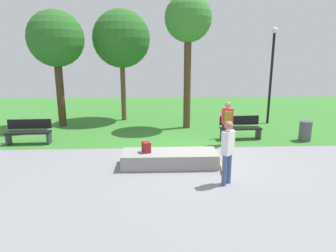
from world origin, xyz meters
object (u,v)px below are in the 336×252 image
park_bench_by_oak (240,127)px  lamp_post (272,67)px  tree_slender_maple (188,21)px  concrete_ledge (169,159)px  pedestrian_with_backpack (227,120)px  park_bench_far_right (29,131)px  skater_performing_trick (228,148)px  backpack_on_ledge (146,147)px  tree_young_birch (121,39)px  skateboard_by_ledge (225,168)px  tree_leaning_ash (56,40)px  trash_bin (305,131)px

park_bench_by_oak → lamp_post: bearing=51.6°
tree_slender_maple → lamp_post: size_ratio=1.29×
concrete_ledge → pedestrian_with_backpack: (2.21, 2.03, 0.75)m
concrete_ledge → park_bench_by_oak: park_bench_by_oak is taller
park_bench_far_right → lamp_post: 10.91m
skater_performing_trick → park_bench_far_right: size_ratio=1.04×
concrete_ledge → park_bench_by_oak: bearing=44.1°
concrete_ledge → backpack_on_ledge: bearing=-179.4°
skater_performing_trick → tree_slender_maple: (-0.40, 6.19, 3.68)m
concrete_ledge → tree_young_birch: size_ratio=0.52×
park_bench_by_oak → tree_young_birch: tree_young_birch is taller
skateboard_by_ledge → tree_leaning_ash: tree_leaning_ash is taller
concrete_ledge → tree_leaning_ash: (-4.80, 5.38, 3.70)m
park_bench_by_oak → tree_young_birch: bearing=142.9°
tree_young_birch → lamp_post: 7.31m
skateboard_by_ledge → tree_young_birch: bearing=117.3°
skater_performing_trick → tree_young_birch: (-3.45, 7.99, 3.04)m
concrete_ledge → pedestrian_with_backpack: bearing=42.6°
concrete_ledge → skater_performing_trick: skater_performing_trick is taller
tree_slender_maple → pedestrian_with_backpack: tree_slender_maple is taller
concrete_ledge → tree_slender_maple: (1.01, 4.83, 4.44)m
park_bench_by_oak → pedestrian_with_backpack: pedestrian_with_backpack is taller
skateboard_by_ledge → tree_leaning_ash: (-6.39, 5.80, 3.86)m
concrete_ledge → trash_bin: (5.40, 2.47, 0.17)m
tree_leaning_ash → tree_young_birch: tree_young_birch is taller
tree_leaning_ash → tree_slender_maple: (5.81, -0.55, 0.75)m
park_bench_far_right → tree_leaning_ash: bearing=82.4°
park_bench_by_oak → trash_bin: park_bench_by_oak is taller
tree_slender_maple → pedestrian_with_backpack: size_ratio=3.57×
skateboard_by_ledge → tree_young_birch: tree_young_birch is taller
tree_leaning_ash → backpack_on_ledge: bearing=-52.7°
park_bench_far_right → tree_slender_maple: size_ratio=0.28×
park_bench_far_right → park_bench_by_oak: same height
skateboard_by_ledge → pedestrian_with_backpack: (0.62, 2.45, 0.91)m
skater_performing_trick → skateboard_by_ledge: (0.18, 0.95, -0.92)m
tree_slender_maple → tree_leaning_ash: bearing=174.6°
park_bench_far_right → pedestrian_with_backpack: (7.39, -0.51, 0.49)m
skateboard_by_ledge → park_bench_far_right: park_bench_far_right is taller
tree_young_birch → skateboard_by_ledge: bearing=-62.7°
skateboard_by_ledge → lamp_post: lamp_post is taller
skateboard_by_ledge → pedestrian_with_backpack: pedestrian_with_backpack is taller
skater_performing_trick → skateboard_by_ledge: bearing=79.2°
pedestrian_with_backpack → park_bench_by_oak: bearing=48.2°
backpack_on_ledge → concrete_ledge: bearing=68.1°
tree_slender_maple → skateboard_by_ledge: bearing=-83.7°
skateboard_by_ledge → park_bench_far_right: size_ratio=0.51×
backpack_on_ledge → pedestrian_with_backpack: pedestrian_with_backpack is taller
backpack_on_ledge → skater_performing_trick: bearing=34.7°
skater_performing_trick → lamp_post: size_ratio=0.37×
concrete_ledge → tree_slender_maple: size_ratio=0.49×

